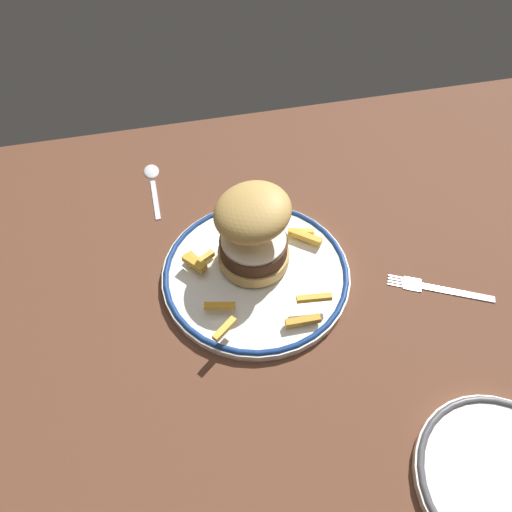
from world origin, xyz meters
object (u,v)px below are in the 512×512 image
object	(u,v)px
spoon	(152,176)
side_plate	(505,483)
burger	(253,230)
fork	(437,288)
dinner_plate	(256,273)

from	to	relation	value
spoon	side_plate	bearing A→B (deg)	-60.36
burger	fork	distance (cm)	26.88
fork	spoon	bearing A→B (deg)	139.11
fork	spoon	size ratio (longest dim) A/B	1.01
side_plate	spoon	xyz separation A→B (cm)	(-31.87, 56.02, -0.48)
dinner_plate	burger	xyz separation A→B (cm)	(0.08, 2.26, 6.43)
dinner_plate	spoon	xyz separation A→B (cm)	(-12.61, 23.93, -0.48)
fork	burger	bearing A→B (deg)	157.27
dinner_plate	spoon	world-z (taller)	dinner_plate
burger	side_plate	distance (cm)	39.86
dinner_plate	fork	distance (cm)	25.22
dinner_plate	spoon	distance (cm)	27.06
spoon	burger	bearing A→B (deg)	-59.66
dinner_plate	side_plate	size ratio (longest dim) A/B	1.42
dinner_plate	spoon	bearing A→B (deg)	117.78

